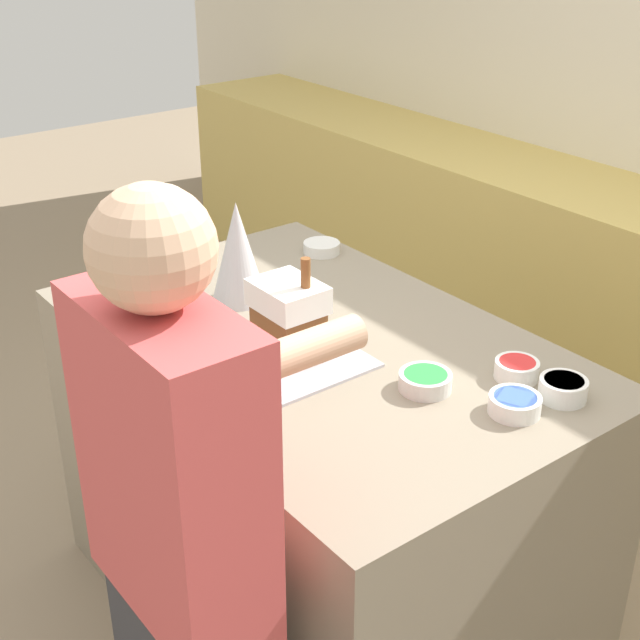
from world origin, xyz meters
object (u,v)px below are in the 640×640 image
object	(u,v)px
decorative_tree	(238,252)
baking_tray	(289,354)
candy_bowl_behind_tray	(517,369)
candy_bowl_front_corner	(322,247)
candy_bowl_far_left	(563,388)
gingerbread_house	(288,316)
candy_bowl_near_tray_left	(515,404)
candy_bowl_beside_tree	(425,381)
person	(184,575)

from	to	relation	value
decorative_tree	baking_tray	bearing A→B (deg)	-12.85
candy_bowl_behind_tray	candy_bowl_front_corner	bearing A→B (deg)	173.15
candy_bowl_far_left	candy_bowl_behind_tray	xyz separation A→B (m)	(-0.13, -0.01, -0.00)
candy_bowl_behind_tray	candy_bowl_front_corner	xyz separation A→B (m)	(-0.91, 0.11, -0.01)
gingerbread_house	candy_bowl_front_corner	size ratio (longest dim) A/B	2.28
candy_bowl_far_left	candy_bowl_near_tray_left	world-z (taller)	candy_bowl_far_left
baking_tray	candy_bowl_beside_tree	size ratio (longest dim) A/B	3.01
baking_tray	decorative_tree	bearing A→B (deg)	167.15
decorative_tree	candy_bowl_behind_tray	xyz separation A→B (m)	(0.78, 0.29, -0.12)
candy_bowl_far_left	person	world-z (taller)	person
gingerbread_house	person	bearing A→B (deg)	-52.84
decorative_tree	person	world-z (taller)	person
person	candy_bowl_near_tray_left	bearing A→B (deg)	82.29
gingerbread_house	person	world-z (taller)	person
gingerbread_house	candy_bowl_near_tray_left	bearing A→B (deg)	25.27
decorative_tree	candy_bowl_front_corner	world-z (taller)	decorative_tree
decorative_tree	person	bearing A→B (deg)	-39.28
candy_bowl_beside_tree	candy_bowl_front_corner	world-z (taller)	candy_bowl_beside_tree
candy_bowl_far_left	candy_bowl_near_tray_left	bearing A→B (deg)	-100.77
candy_bowl_beside_tree	gingerbread_house	bearing A→B (deg)	-154.06
gingerbread_house	decorative_tree	bearing A→B (deg)	167.20
candy_bowl_front_corner	person	size ratio (longest dim) A/B	0.07
gingerbread_house	candy_bowl_far_left	world-z (taller)	gingerbread_house
candy_bowl_behind_tray	person	xyz separation A→B (m)	(-0.01, -0.92, -0.14)
candy_bowl_far_left	candy_bowl_behind_tray	world-z (taller)	candy_bowl_far_left
person	candy_bowl_behind_tray	bearing A→B (deg)	89.62
candy_bowl_beside_tree	baking_tray	bearing A→B (deg)	-154.06
candy_bowl_front_corner	person	distance (m)	1.38
candy_bowl_far_left	person	distance (m)	0.96
gingerbread_house	decorative_tree	world-z (taller)	decorative_tree
baking_tray	candy_bowl_beside_tree	world-z (taller)	candy_bowl_beside_tree
candy_bowl_far_left	candy_bowl_beside_tree	distance (m)	0.32
baking_tray	candy_bowl_front_corner	distance (m)	0.69
candy_bowl_behind_tray	baking_tray	bearing A→B (deg)	-138.85
decorative_tree	candy_bowl_far_left	xyz separation A→B (m)	(0.91, 0.30, -0.12)
decorative_tree	candy_bowl_far_left	bearing A→B (deg)	18.53
decorative_tree	candy_bowl_far_left	distance (m)	0.96
baking_tray	candy_bowl_beside_tree	bearing A→B (deg)	25.94
baking_tray	candy_bowl_near_tray_left	world-z (taller)	candy_bowl_near_tray_left
candy_bowl_behind_tray	candy_bowl_beside_tree	bearing A→B (deg)	-114.41
candy_bowl_far_left	gingerbread_house	bearing A→B (deg)	-145.14
candy_bowl_near_tray_left	candy_bowl_beside_tree	size ratio (longest dim) A/B	0.94
decorative_tree	candy_bowl_behind_tray	size ratio (longest dim) A/B	2.74
gingerbread_house	candy_bowl_front_corner	distance (m)	0.69
candy_bowl_front_corner	candy_bowl_far_left	bearing A→B (deg)	-5.27
candy_bowl_behind_tray	candy_bowl_front_corner	world-z (taller)	candy_bowl_behind_tray
candy_bowl_far_left	candy_bowl_front_corner	bearing A→B (deg)	174.73
candy_bowl_far_left	candy_bowl_front_corner	size ratio (longest dim) A/B	0.96
baking_tray	person	xyz separation A→B (m)	(0.42, -0.55, -0.12)
candy_bowl_beside_tree	candy_bowl_far_left	bearing A→B (deg)	45.13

